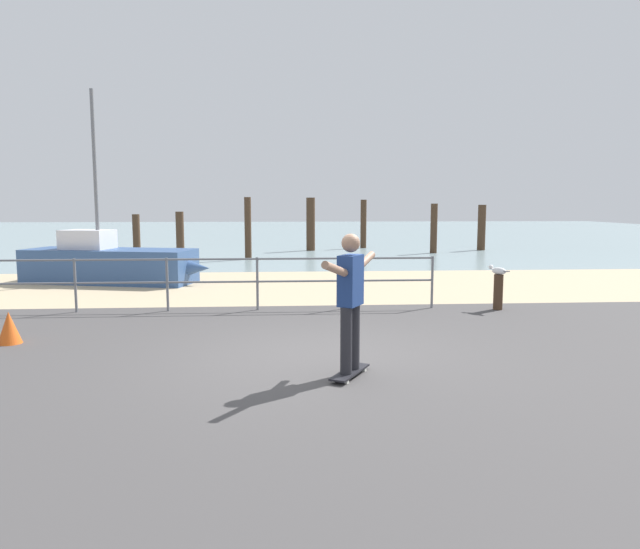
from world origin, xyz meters
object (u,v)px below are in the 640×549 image
(sailboat, at_px, (115,264))
(bollard_short, at_px, (498,293))
(skateboard, at_px, (350,372))
(seagull, at_px, (498,271))
(traffic_cone, at_px, (9,328))
(skateboarder, at_px, (350,294))

(sailboat, bearing_deg, bollard_short, -27.87)
(skateboard, distance_m, bollard_short, 5.45)
(sailboat, relative_size, bollard_short, 7.12)
(skateboard, relative_size, seagull, 1.83)
(skateboard, xyz_separation_m, traffic_cone, (-4.83, 1.99, 0.18))
(skateboard, distance_m, seagull, 5.50)
(traffic_cone, bearing_deg, sailboat, 92.51)
(seagull, bearing_deg, traffic_cone, -164.68)
(skateboard, bearing_deg, skateboarder, 97.13)
(skateboard, height_order, seagull, seagull)
(sailboat, relative_size, traffic_cone, 10.13)
(bollard_short, bearing_deg, sailboat, 152.13)
(sailboat, relative_size, seagull, 11.64)
(sailboat, bearing_deg, skateboard, -59.64)
(traffic_cone, bearing_deg, seagull, 15.32)
(skateboard, bearing_deg, sailboat, 120.36)
(bollard_short, bearing_deg, skateboarder, -128.90)
(skateboard, height_order, traffic_cone, traffic_cone)
(sailboat, bearing_deg, skateboarder, -59.64)
(bollard_short, distance_m, traffic_cone, 8.55)
(seagull, xyz_separation_m, traffic_cone, (-8.25, -2.26, -0.54))
(seagull, relative_size, traffic_cone, 0.87)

